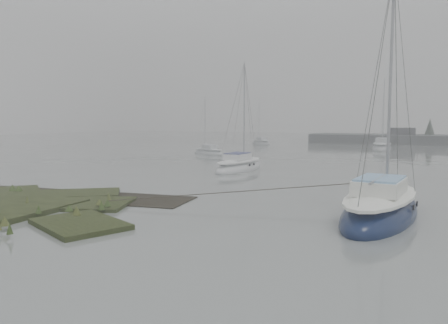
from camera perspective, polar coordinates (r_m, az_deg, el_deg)
ground at (r=44.33m, az=8.25°, el=0.57°), size 160.00×160.00×0.00m
sailboat_main at (r=18.18m, az=19.79°, el=-5.94°), size 3.51×7.83×10.67m
sailboat_white at (r=32.89m, az=1.97°, el=-0.65°), size 2.78×6.40×8.75m
sailboat_far_a at (r=47.98m, az=-2.03°, el=1.26°), size 4.96×3.60×6.73m
sailboat_far_b at (r=58.38m, az=19.92°, el=1.80°), size 2.27×6.85×9.66m
sailboat_far_c at (r=67.01m, az=4.85°, el=2.50°), size 4.75×4.69×7.09m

